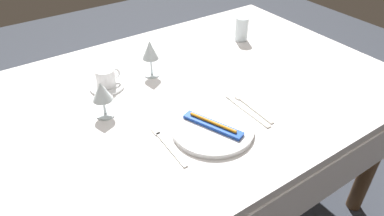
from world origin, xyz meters
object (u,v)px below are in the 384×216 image
object	(u,v)px
fork_outer	(167,144)
wine_glass_centre	(102,93)
drink_tumbler	(242,30)
dinner_knife	(248,111)
coffee_cup_left	(106,77)
spoon_soup	(248,105)
dinner_plate	(213,129)
wine_glass_left	(150,52)
toothbrush_package	(213,125)

from	to	relation	value
fork_outer	wine_glass_centre	world-z (taller)	wine_glass_centre
fork_outer	drink_tumbler	xyz separation A→B (m)	(0.68, 0.45, 0.05)
dinner_knife	drink_tumbler	distance (m)	0.58
fork_outer	coffee_cup_left	size ratio (longest dim) A/B	2.15
dinner_knife	spoon_soup	bearing A→B (deg)	45.80
dinner_plate	coffee_cup_left	world-z (taller)	coffee_cup_left
dinner_plate	spoon_soup	world-z (taller)	dinner_plate
dinner_plate	wine_glass_centre	bearing A→B (deg)	132.73
dinner_plate	dinner_knife	distance (m)	0.17
spoon_soup	wine_glass_centre	size ratio (longest dim) A/B	1.53
fork_outer	wine_glass_left	size ratio (longest dim) A/B	1.38
toothbrush_package	fork_outer	bearing A→B (deg)	170.69
spoon_soup	toothbrush_package	bearing A→B (deg)	-167.61
dinner_plate	wine_glass_centre	size ratio (longest dim) A/B	2.04
wine_glass_centre	drink_tumbler	size ratio (longest dim) A/B	1.19
wine_glass_centre	coffee_cup_left	bearing A→B (deg)	64.68
coffee_cup_left	wine_glass_left	distance (m)	0.20
fork_outer	drink_tumbler	distance (m)	0.82
wine_glass_centre	wine_glass_left	distance (m)	0.30
coffee_cup_left	drink_tumbler	bearing A→B (deg)	2.65
wine_glass_centre	wine_glass_left	xyz separation A→B (m)	(0.26, 0.15, 0.01)
fork_outer	coffee_cup_left	xyz separation A→B (m)	(-0.02, 0.41, 0.04)
toothbrush_package	fork_outer	world-z (taller)	toothbrush_package
fork_outer	drink_tumbler	world-z (taller)	drink_tumbler
dinner_knife	coffee_cup_left	xyz separation A→B (m)	(-0.34, 0.43, 0.04)
spoon_soup	fork_outer	bearing A→B (deg)	-177.33
dinner_knife	drink_tumbler	world-z (taller)	drink_tumbler
wine_glass_left	drink_tumbler	distance (m)	0.52
dinner_knife	dinner_plate	bearing A→B (deg)	-175.29
dinner_plate	wine_glass_centre	distance (m)	0.39
coffee_cup_left	wine_glass_left	world-z (taller)	wine_glass_left
toothbrush_package	drink_tumbler	distance (m)	0.71
dinner_plate	dinner_knife	size ratio (longest dim) A/B	1.19
toothbrush_package	spoon_soup	bearing A→B (deg)	12.39
coffee_cup_left	wine_glass_centre	size ratio (longest dim) A/B	0.74
dinner_plate	wine_glass_left	size ratio (longest dim) A/B	1.77
toothbrush_package	wine_glass_centre	xyz separation A→B (m)	(-0.26, 0.28, 0.07)
toothbrush_package	dinner_knife	world-z (taller)	toothbrush_package
toothbrush_package	coffee_cup_left	distance (m)	0.47
dinner_plate	wine_glass_left	bearing A→B (deg)	88.87
dinner_plate	spoon_soup	bearing A→B (deg)	12.39
wine_glass_left	dinner_knife	bearing A→B (deg)	-69.12
fork_outer	wine_glass_centre	size ratio (longest dim) A/B	1.59
wine_glass_centre	drink_tumbler	world-z (taller)	wine_glass_centre
coffee_cup_left	dinner_plate	bearing A→B (deg)	-67.90
coffee_cup_left	fork_outer	bearing A→B (deg)	-87.23
fork_outer	wine_glass_centre	bearing A→B (deg)	111.17
dinner_knife	drink_tumbler	xyz separation A→B (m)	(0.36, 0.46, 0.05)
coffee_cup_left	wine_glass_centre	bearing A→B (deg)	-115.32
dinner_plate	spoon_soup	xyz separation A→B (m)	(0.19, 0.04, -0.01)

